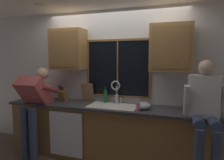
% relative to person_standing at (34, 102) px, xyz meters
% --- Properties ---
extents(back_wall, '(5.92, 0.12, 2.55)m').
position_rel_person_standing_xyz_m(back_wall, '(1.24, 0.66, 0.32)').
color(back_wall, silver).
rests_on(back_wall, floor).
extents(ceiling_downlight_left, '(0.14, 0.14, 0.01)m').
position_rel_person_standing_xyz_m(ceiling_downlight_left, '(0.19, -0.00, 1.59)').
color(ceiling_downlight_left, '#FFEAB2').
extents(window_glass, '(1.10, 0.02, 0.95)m').
position_rel_person_standing_xyz_m(window_glass, '(1.32, 0.59, 0.57)').
color(window_glass, black).
extents(window_frame_top, '(1.17, 0.02, 0.04)m').
position_rel_person_standing_xyz_m(window_frame_top, '(1.32, 0.58, 1.07)').
color(window_frame_top, brown).
extents(window_frame_bottom, '(1.17, 0.02, 0.04)m').
position_rel_person_standing_xyz_m(window_frame_bottom, '(1.32, 0.58, 0.08)').
color(window_frame_bottom, brown).
extents(window_frame_left, '(0.03, 0.02, 0.95)m').
position_rel_person_standing_xyz_m(window_frame_left, '(0.75, 0.58, 0.57)').
color(window_frame_left, brown).
extents(window_frame_right, '(0.03, 0.02, 0.95)m').
position_rel_person_standing_xyz_m(window_frame_right, '(1.89, 0.58, 0.57)').
color(window_frame_right, brown).
extents(window_mullion_center, '(0.02, 0.02, 0.95)m').
position_rel_person_standing_xyz_m(window_mullion_center, '(1.32, 0.58, 0.57)').
color(window_mullion_center, brown).
extents(lower_cabinet_run, '(3.52, 0.58, 0.88)m').
position_rel_person_standing_xyz_m(lower_cabinet_run, '(1.24, 0.31, -0.51)').
color(lower_cabinet_run, olive).
rests_on(lower_cabinet_run, floor).
extents(countertop, '(3.58, 0.62, 0.04)m').
position_rel_person_standing_xyz_m(countertop, '(1.24, 0.29, -0.05)').
color(countertop, '#38383D').
rests_on(countertop, lower_cabinet_run).
extents(dishwasher_front, '(0.60, 0.02, 0.74)m').
position_rel_person_standing_xyz_m(dishwasher_front, '(0.61, -0.01, -0.49)').
color(dishwasher_front, white).
extents(upper_cabinet_left, '(0.62, 0.36, 0.72)m').
position_rel_person_standing_xyz_m(upper_cabinet_left, '(0.43, 0.43, 0.91)').
color(upper_cabinet_left, '#9E703D').
extents(upper_cabinet_right, '(0.62, 0.36, 0.72)m').
position_rel_person_standing_xyz_m(upper_cabinet_right, '(2.21, 0.43, 0.91)').
color(upper_cabinet_right, '#9E703D').
extents(sink, '(0.80, 0.46, 0.21)m').
position_rel_person_standing_xyz_m(sink, '(1.32, 0.30, -0.13)').
color(sink, white).
rests_on(sink, lower_cabinet_run).
extents(faucet, '(0.18, 0.09, 0.40)m').
position_rel_person_standing_xyz_m(faucet, '(1.33, 0.48, 0.22)').
color(faucet, silver).
rests_on(faucet, countertop).
extents(person_standing, '(0.53, 0.70, 1.53)m').
position_rel_person_standing_xyz_m(person_standing, '(0.00, 0.00, 0.00)').
color(person_standing, '#384260').
rests_on(person_standing, floor).
extents(person_sitting_on_counter, '(0.54, 0.65, 1.26)m').
position_rel_person_standing_xyz_m(person_sitting_on_counter, '(2.68, 0.03, 0.15)').
color(person_sitting_on_counter, '#384260').
rests_on(person_sitting_on_counter, countertop).
extents(knife_block, '(0.12, 0.18, 0.32)m').
position_rel_person_standing_xyz_m(knife_block, '(0.35, 0.35, 0.08)').
color(knife_block, brown).
rests_on(knife_block, countertop).
extents(cutting_board, '(0.22, 0.09, 0.34)m').
position_rel_person_standing_xyz_m(cutting_board, '(0.77, 0.51, 0.14)').
color(cutting_board, '#997047').
rests_on(cutting_board, countertop).
extents(mixing_bowl, '(0.23, 0.23, 0.11)m').
position_rel_person_standing_xyz_m(mixing_bowl, '(1.84, 0.24, 0.02)').
color(mixing_bowl, '#B7B7BC').
rests_on(mixing_bowl, countertop).
extents(soap_dispenser, '(0.06, 0.07, 0.17)m').
position_rel_person_standing_xyz_m(soap_dispenser, '(1.77, 0.16, 0.03)').
color(soap_dispenser, pink).
rests_on(soap_dispenser, countertop).
extents(bottle_green_glass, '(0.07, 0.07, 0.28)m').
position_rel_person_standing_xyz_m(bottle_green_glass, '(1.12, 0.50, 0.08)').
color(bottle_green_glass, '#1E592D').
rests_on(bottle_green_glass, countertop).
extents(bottle_tall_clear, '(0.06, 0.06, 0.21)m').
position_rel_person_standing_xyz_m(bottle_tall_clear, '(1.34, 0.47, 0.05)').
color(bottle_tall_clear, '#B7B7BC').
rests_on(bottle_tall_clear, countertop).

